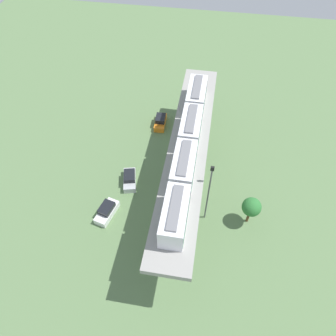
% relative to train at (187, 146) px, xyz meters
% --- Properties ---
extents(ground_plane, '(120.00, 120.00, 0.00)m').
position_rel_train_xyz_m(ground_plane, '(0.00, 1.58, -9.88)').
color(ground_plane, '#5B7A4C').
extents(viaduct, '(5.20, 35.80, 8.35)m').
position_rel_train_xyz_m(viaduct, '(0.00, 1.58, -3.41)').
color(viaduct, '#999691').
rests_on(viaduct, ground).
extents(train, '(2.64, 27.45, 3.24)m').
position_rel_train_xyz_m(train, '(0.00, 0.00, 0.00)').
color(train, white).
rests_on(train, viaduct).
extents(parked_car_orange, '(1.95, 4.26, 1.76)m').
position_rel_train_xyz_m(parked_car_orange, '(-6.24, 14.03, -9.14)').
color(parked_car_orange, orange).
rests_on(parked_car_orange, ground).
extents(parked_car_white, '(2.78, 4.51, 1.76)m').
position_rel_train_xyz_m(parked_car_white, '(-10.27, -5.73, -9.14)').
color(parked_car_white, white).
rests_on(parked_car_white, ground).
extents(parked_car_silver, '(2.75, 4.51, 1.76)m').
position_rel_train_xyz_m(parked_car_silver, '(-8.50, 0.40, -9.14)').
color(parked_car_silver, '#B2B5BA').
rests_on(parked_car_silver, ground).
extents(tree_near_viaduct, '(2.59, 2.59, 4.79)m').
position_rel_train_xyz_m(tree_near_viaduct, '(9.30, -3.54, -6.43)').
color(tree_near_viaduct, brown).
rests_on(tree_near_viaduct, ground).
extents(signal_post, '(0.44, 0.28, 10.95)m').
position_rel_train_xyz_m(signal_post, '(3.40, -3.92, -3.88)').
color(signal_post, '#4C4C51').
rests_on(signal_post, ground).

